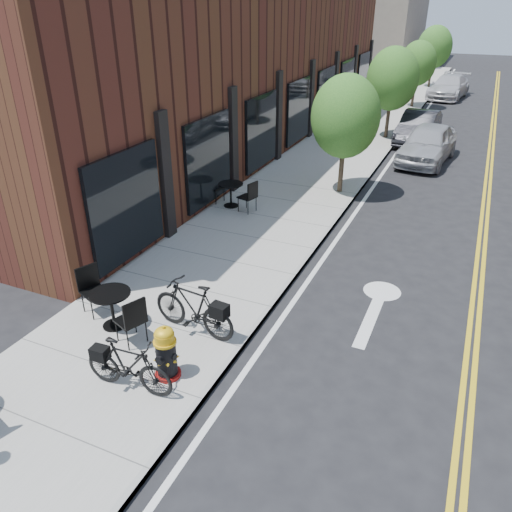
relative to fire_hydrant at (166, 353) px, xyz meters
The scene contains 16 objects.
ground 1.61m from the fire_hydrant, 56.21° to the left, with size 120.00×120.00×0.00m, color black.
sidewalk_near 11.31m from the fire_hydrant, 95.95° to the left, with size 4.00×70.00×0.12m, color #9E9B93.
building_near 16.51m from the fire_hydrant, 110.41° to the left, with size 5.00×28.00×7.00m, color #471E16.
bg_building_left 49.95m from the fire_hydrant, 98.29° to the left, with size 8.00×14.00×10.00m, color #726656.
tree_near_a 10.43m from the fire_hydrant, 88.72° to the left, with size 2.20×2.20×3.81m.
tree_near_b 18.36m from the fire_hydrant, 89.28° to the left, with size 2.30×2.30×3.98m.
tree_near_c 26.31m from the fire_hydrant, 89.50° to the left, with size 2.10×2.10×3.67m.
tree_near_d 34.31m from the fire_hydrant, 89.62° to the left, with size 2.40×2.40×4.11m.
fire_hydrant is the anchor object (origin of this frame).
bicycle_left 1.33m from the fire_hydrant, 99.83° to the left, with size 0.52×1.85×1.11m, color black.
bicycle_right 0.66m from the fire_hydrant, 125.31° to the right, with size 0.46×1.62×0.97m, color black.
bistro_set_b 1.97m from the fire_hydrant, 155.56° to the left, with size 1.90×1.15×1.01m.
bistro_set_c 7.94m from the fire_hydrant, 108.57° to the left, with size 1.85×0.95×0.97m.
parked_car_a 15.54m from the fire_hydrant, 81.13° to the left, with size 1.75×4.36×1.48m, color #A2A3AA.
parked_car_b 18.46m from the fire_hydrant, 84.94° to the left, with size 1.45×4.16×1.37m, color black.
parked_car_c 30.74m from the fire_hydrant, 86.54° to the left, with size 2.01×4.93×1.43m, color silver.
Camera 1 is at (3.32, -6.79, 6.01)m, focal length 35.00 mm.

